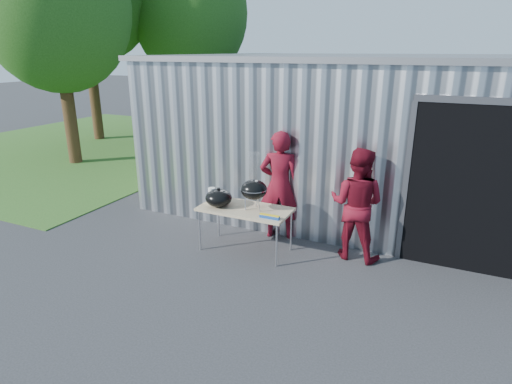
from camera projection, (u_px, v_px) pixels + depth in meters
The scene contains 13 objects.
ground at pixel (237, 278), 6.32m from camera, with size 80.00×80.00×0.00m, color #2C2C2E.
building at pixel (369, 129), 9.41m from camera, with size 8.20×6.20×3.10m.
grass_patch at pixel (89, 145), 15.09m from camera, with size 10.00×12.00×0.02m, color #2D591E.
tree_left at pixel (55, 6), 11.41m from camera, with size 4.00×4.00×6.63m.
tree_far at pixel (190, 13), 15.26m from camera, with size 4.11×4.11×6.81m.
folding_table at pixel (245, 210), 6.98m from camera, with size 1.50×0.75×0.75m.
kettle_grill at pixel (254, 184), 6.78m from camera, with size 0.43×0.43×0.93m.
grill_lid at pixel (219, 198), 7.01m from camera, with size 0.44×0.44×0.32m.
paper_towels at pixel (212, 196), 7.12m from camera, with size 0.12×0.12×0.28m, color white.
white_tub at pixel (221, 197), 7.33m from camera, with size 0.20×0.15×0.10m, color white.
foil_box at pixel (269, 217), 6.53m from camera, with size 0.32×0.05×0.06m.
person_cook at pixel (280, 185), 7.44m from camera, with size 0.70×0.46×1.92m, color maroon.
person_bystander at pixel (357, 204), 6.70m from camera, with size 0.88×0.68×1.81m, color maroon.
Camera 1 is at (2.63, -4.94, 3.20)m, focal length 30.00 mm.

